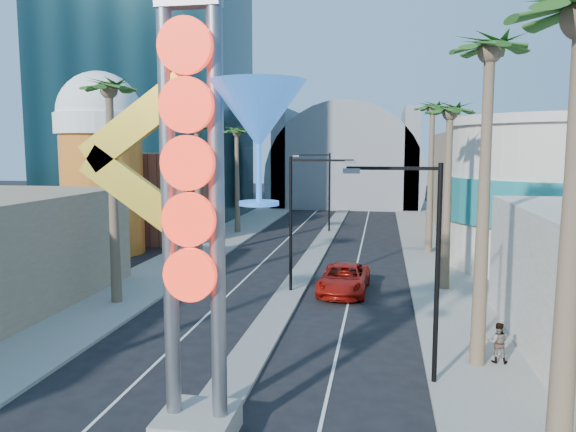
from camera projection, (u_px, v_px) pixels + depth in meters
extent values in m
cube|color=gray|center=(212.00, 244.00, 49.40)|extent=(5.00, 100.00, 0.15)
cube|color=gray|center=(434.00, 251.00, 46.26)|extent=(5.00, 100.00, 0.15)
cube|color=gray|center=(323.00, 242.00, 50.77)|extent=(1.60, 84.00, 0.15)
cube|color=black|center=(149.00, 5.00, 65.10)|extent=(20.00, 20.00, 50.00)
cube|color=brown|center=(154.00, 196.00, 52.94)|extent=(10.00, 10.00, 8.00)
cube|color=#90745D|center=(489.00, 182.00, 57.32)|extent=(10.00, 20.00, 10.00)
cylinder|color=orange|center=(103.00, 192.00, 45.15)|extent=(6.40, 6.40, 10.00)
cylinder|color=white|center=(100.00, 124.00, 44.50)|extent=(7.00, 7.00, 1.60)
sphere|color=white|center=(100.00, 114.00, 44.40)|extent=(6.60, 6.60, 6.60)
cylinder|color=#B6AA9A|center=(566.00, 198.00, 39.37)|extent=(16.00, 16.00, 10.00)
cylinder|color=teal|center=(566.00, 198.00, 39.37)|extent=(16.60, 16.60, 3.00)
cylinder|color=#B6AA9A|center=(571.00, 122.00, 38.73)|extent=(16.60, 16.60, 0.60)
cylinder|color=slate|center=(347.00, 178.00, 83.58)|extent=(22.00, 16.00, 22.00)
cube|color=slate|center=(288.00, 158.00, 84.70)|extent=(2.00, 16.00, 14.00)
cube|color=slate|center=(409.00, 158.00, 81.73)|extent=(2.00, 16.00, 14.00)
cube|color=gray|center=(197.00, 426.00, 16.47)|extent=(2.20, 2.20, 0.80)
cylinder|color=slate|center=(169.00, 219.00, 15.85)|extent=(0.44, 0.44, 12.00)
cylinder|color=slate|center=(217.00, 220.00, 15.62)|extent=(0.44, 0.44, 12.00)
cube|color=slate|center=(188.00, 2.00, 15.02)|extent=(1.80, 0.50, 0.30)
cylinder|color=red|center=(185.00, 45.00, 14.82)|extent=(1.50, 0.25, 1.50)
cylinder|color=red|center=(186.00, 105.00, 15.01)|extent=(1.50, 0.25, 1.50)
cylinder|color=red|center=(187.00, 163.00, 15.20)|extent=(1.50, 0.25, 1.50)
cylinder|color=red|center=(189.00, 220.00, 15.39)|extent=(1.50, 0.25, 1.50)
cylinder|color=red|center=(190.00, 275.00, 15.57)|extent=(1.50, 0.25, 1.50)
cube|color=gold|center=(136.00, 123.00, 15.67)|extent=(3.47, 0.25, 2.80)
cube|color=gold|center=(139.00, 194.00, 15.91)|extent=(3.47, 0.25, 2.80)
cone|color=blue|center=(258.00, 114.00, 15.07)|extent=(2.60, 2.60, 1.80)
cylinder|color=blue|center=(259.00, 174.00, 15.26)|extent=(0.16, 0.16, 1.60)
cylinder|color=blue|center=(259.00, 203.00, 15.36)|extent=(1.10, 1.10, 0.12)
cylinder|color=black|center=(291.00, 226.00, 32.68)|extent=(0.18, 0.18, 8.00)
cube|color=black|center=(322.00, 160.00, 31.92)|extent=(3.60, 0.12, 0.12)
cube|color=slate|center=(350.00, 162.00, 31.67)|extent=(0.60, 0.25, 0.18)
cylinder|color=black|center=(329.00, 193.00, 56.17)|extent=(0.18, 0.18, 8.00)
cube|color=black|center=(312.00, 155.00, 56.01)|extent=(3.60, 0.12, 0.12)
cube|color=slate|center=(296.00, 156.00, 56.28)|extent=(0.60, 0.25, 0.18)
cylinder|color=black|center=(437.00, 277.00, 19.74)|extent=(0.18, 0.18, 8.00)
cube|color=black|center=(393.00, 168.00, 19.55)|extent=(3.24, 0.12, 0.12)
cube|color=slate|center=(351.00, 171.00, 19.80)|extent=(0.60, 0.25, 0.18)
cylinder|color=brown|center=(113.00, 200.00, 30.04)|extent=(0.40, 0.40, 11.50)
sphere|color=#264D19|center=(109.00, 90.00, 29.34)|extent=(2.40, 2.40, 2.40)
cylinder|color=brown|center=(198.00, 193.00, 43.83)|extent=(0.40, 0.40, 10.00)
sphere|color=#264D19|center=(197.00, 128.00, 43.23)|extent=(2.40, 2.40, 2.40)
cylinder|color=brown|center=(237.00, 183.00, 55.58)|extent=(0.40, 0.40, 10.00)
sphere|color=#264D19|center=(237.00, 133.00, 54.97)|extent=(2.40, 2.40, 2.40)
cylinder|color=brown|center=(568.00, 296.00, 11.43)|extent=(0.40, 0.40, 11.00)
cylinder|color=brown|center=(483.00, 215.00, 21.16)|extent=(0.40, 0.40, 12.00)
sphere|color=#264D19|center=(490.00, 51.00, 20.43)|extent=(2.40, 2.40, 2.40)
cylinder|color=brown|center=(447.00, 204.00, 33.00)|extent=(0.40, 0.40, 10.50)
sphere|color=#264D19|center=(450.00, 113.00, 32.36)|extent=(2.40, 2.40, 2.40)
cylinder|color=brown|center=(430.00, 183.00, 44.68)|extent=(0.40, 0.40, 11.50)
sphere|color=#264D19|center=(433.00, 109.00, 43.99)|extent=(2.40, 2.40, 2.40)
imported|color=#AF160D|center=(344.00, 279.00, 33.05)|extent=(3.01, 6.06, 1.65)
imported|color=gray|center=(498.00, 342.00, 21.90)|extent=(0.83, 0.68, 1.61)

